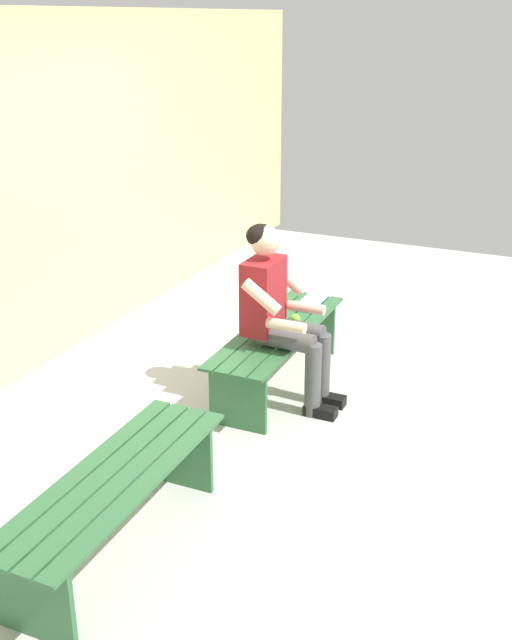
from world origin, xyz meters
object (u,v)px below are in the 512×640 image
Objects in this scene: person_seated at (280,309)px; book_open at (311,302)px; bench_near at (278,343)px; bench_far at (116,494)px; apple at (295,319)px.

book_open is (-0.80, -0.07, -0.23)m from person_seated.
bench_near and bench_far have the same top height.
bench_far is 20.19× the size of apple.
bench_far is at bearing -1.92° from apple.
apple reaches higher than bench_near.
book_open is (-0.58, 0.03, 0.12)m from bench_near.
book_open is at bearing -174.81° from person_seated.
person_seated is at bearing 4.31° from apple.
apple is 0.18× the size of book_open.
apple is at bearing 5.18° from book_open.
bench_far is at bearing -3.16° from person_seated.
bench_far is at bearing -1.31° from book_open.
book_open is (-0.44, -0.05, -0.03)m from apple.
bench_near is at bearing -3.41° from book_open.
bench_far is 1.84m from person_seated.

